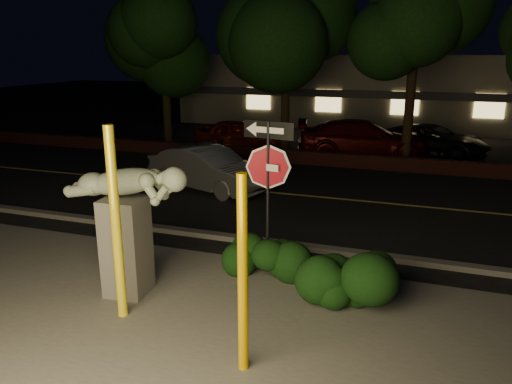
% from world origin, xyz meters
% --- Properties ---
extents(ground, '(90.00, 90.00, 0.00)m').
position_xyz_m(ground, '(0.00, 10.00, 0.00)').
color(ground, black).
rests_on(ground, ground).
extents(patio, '(14.00, 6.00, 0.02)m').
position_xyz_m(patio, '(0.00, -1.00, 0.01)').
color(patio, '#4C4944').
rests_on(patio, ground).
extents(road, '(80.00, 8.00, 0.01)m').
position_xyz_m(road, '(0.00, 7.00, 0.01)').
color(road, black).
rests_on(road, ground).
extents(lane_marking, '(80.00, 0.12, 0.00)m').
position_xyz_m(lane_marking, '(0.00, 7.00, 0.02)').
color(lane_marking, '#B29947').
rests_on(lane_marking, road).
extents(curb, '(80.00, 0.25, 0.12)m').
position_xyz_m(curb, '(0.00, 2.90, 0.06)').
color(curb, '#4C4944').
rests_on(curb, ground).
extents(brick_wall, '(40.00, 0.35, 0.50)m').
position_xyz_m(brick_wall, '(0.00, 11.30, 0.25)').
color(brick_wall, '#3F1A14').
rests_on(brick_wall, ground).
extents(parking_lot, '(40.00, 12.00, 0.01)m').
position_xyz_m(parking_lot, '(0.00, 17.00, 0.01)').
color(parking_lot, black).
rests_on(parking_lot, ground).
extents(building, '(22.00, 10.20, 4.00)m').
position_xyz_m(building, '(0.00, 24.99, 2.00)').
color(building, slate).
rests_on(building, ground).
extents(tree_far_a, '(4.60, 4.60, 7.43)m').
position_xyz_m(tree_far_a, '(-8.00, 13.00, 5.34)').
color(tree_far_a, black).
rests_on(tree_far_a, ground).
extents(tree_far_b, '(5.20, 5.20, 8.41)m').
position_xyz_m(tree_far_b, '(-2.50, 13.20, 6.05)').
color(tree_far_b, black).
rests_on(tree_far_b, ground).
extents(tree_far_c, '(4.80, 4.80, 7.84)m').
position_xyz_m(tree_far_c, '(2.50, 12.80, 5.66)').
color(tree_far_c, black).
rests_on(tree_far_c, ground).
extents(yellow_pole_left, '(0.16, 0.16, 3.18)m').
position_xyz_m(yellow_pole_left, '(-1.26, -0.86, 1.59)').
color(yellow_pole_left, yellow).
rests_on(yellow_pole_left, ground).
extents(yellow_pole_right, '(0.14, 0.14, 2.79)m').
position_xyz_m(yellow_pole_right, '(1.12, -1.55, 1.39)').
color(yellow_pole_right, '#D6A000').
rests_on(yellow_pole_right, ground).
extents(signpost, '(1.01, 0.20, 2.99)m').
position_xyz_m(signpost, '(0.48, 1.53, 2.13)').
color(signpost, black).
rests_on(signpost, ground).
extents(sculpture, '(2.25, 0.76, 2.40)m').
position_xyz_m(sculpture, '(-1.57, -0.12, 1.48)').
color(sculpture, '#4C4944').
rests_on(sculpture, ground).
extents(hedge_center, '(1.81, 0.90, 0.93)m').
position_xyz_m(hedge_center, '(0.53, 1.52, 0.46)').
color(hedge_center, black).
rests_on(hedge_center, ground).
extents(hedge_right, '(1.89, 1.14, 1.18)m').
position_xyz_m(hedge_right, '(2.20, 0.81, 0.59)').
color(hedge_right, black).
rests_on(hedge_right, ground).
extents(hedge_far_right, '(1.73, 1.18, 1.13)m').
position_xyz_m(hedge_far_right, '(2.16, 0.77, 0.57)').
color(hedge_far_right, black).
rests_on(hedge_far_right, ground).
extents(silver_sedan, '(4.35, 2.71, 1.35)m').
position_xyz_m(silver_sedan, '(-3.15, 6.72, 0.68)').
color(silver_sedan, '#A1A1A5').
rests_on(silver_sedan, ground).
extents(parked_car_red, '(4.04, 2.05, 1.32)m').
position_xyz_m(parked_car_red, '(-4.56, 13.29, 0.66)').
color(parked_car_red, '#751803').
rests_on(parked_car_red, ground).
extents(parked_car_darkred, '(5.61, 3.29, 1.53)m').
position_xyz_m(parked_car_darkred, '(0.76, 13.28, 0.76)').
color(parked_car_darkred, '#460A0B').
rests_on(parked_car_darkred, ground).
extents(parked_car_dark, '(4.94, 3.32, 1.26)m').
position_xyz_m(parked_car_dark, '(3.45, 14.70, 0.63)').
color(parked_car_dark, black).
rests_on(parked_car_dark, ground).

